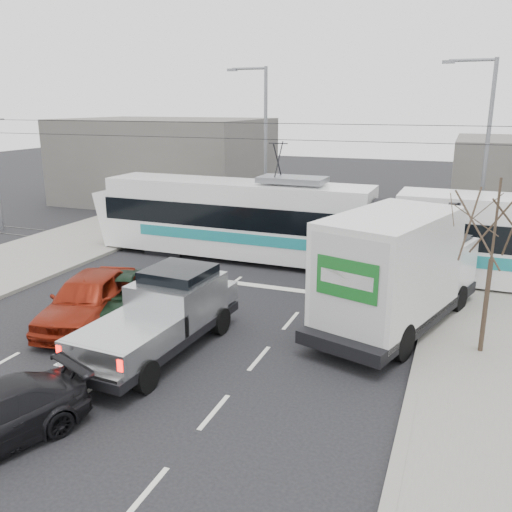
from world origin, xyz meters
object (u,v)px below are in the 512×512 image
(red_car, at_px, (89,299))
(bare_tree, at_px, (495,228))
(box_truck, at_px, (398,271))
(navy_pickup, at_px, (400,282))
(street_lamp_far, at_px, (262,139))
(green_car, at_px, (114,297))
(traffic_signal, at_px, (452,231))
(street_lamp_near, at_px, (483,147))
(silver_pickup, at_px, (165,312))
(tram, at_px, (383,230))

(red_car, bearing_deg, bare_tree, -2.94)
(box_truck, distance_m, navy_pickup, 1.94)
(street_lamp_far, xyz_separation_m, green_car, (0.16, -14.79, -4.41))
(street_lamp_far, bearing_deg, traffic_signal, -41.72)
(street_lamp_near, height_order, street_lamp_far, same)
(green_car, bearing_deg, street_lamp_far, 70.56)
(box_truck, relative_size, green_car, 1.62)
(street_lamp_far, height_order, box_truck, street_lamp_far)
(silver_pickup, relative_size, navy_pickup, 1.29)
(street_lamp_far, bearing_deg, box_truck, -53.27)
(navy_pickup, bearing_deg, street_lamp_far, 130.35)
(silver_pickup, height_order, red_car, silver_pickup)
(traffic_signal, height_order, tram, tram)
(street_lamp_far, height_order, silver_pickup, street_lamp_far)
(tram, bearing_deg, bare_tree, -59.64)
(box_truck, bearing_deg, green_car, -147.20)
(street_lamp_near, bearing_deg, tram, -128.36)
(box_truck, bearing_deg, navy_pickup, 109.72)
(navy_pickup, bearing_deg, bare_tree, -47.95)
(traffic_signal, relative_size, tram, 0.14)
(traffic_signal, relative_size, box_truck, 0.44)
(tram, bearing_deg, red_car, -131.16)
(tram, height_order, box_truck, tram)
(tram, bearing_deg, green_car, -132.25)
(street_lamp_near, xyz_separation_m, silver_pickup, (-8.46, -14.31, -3.99))
(street_lamp_far, bearing_deg, green_car, -89.39)
(box_truck, distance_m, red_car, 10.05)
(bare_tree, height_order, box_truck, bare_tree)
(street_lamp_far, bearing_deg, bare_tree, -48.88)
(silver_pickup, distance_m, navy_pickup, 8.35)
(street_lamp_far, distance_m, box_truck, 15.69)
(tram, bearing_deg, street_lamp_far, 141.19)
(street_lamp_far, height_order, tram, street_lamp_far)
(box_truck, bearing_deg, traffic_signal, 79.79)
(street_lamp_near, relative_size, silver_pickup, 1.41)
(traffic_signal, bearing_deg, street_lamp_near, 83.59)
(navy_pickup, relative_size, green_car, 0.98)
(silver_pickup, height_order, box_truck, box_truck)
(traffic_signal, height_order, navy_pickup, traffic_signal)
(street_lamp_far, relative_size, navy_pickup, 1.82)
(traffic_signal, bearing_deg, tram, 133.39)
(red_car, bearing_deg, traffic_signal, 16.36)
(traffic_signal, xyz_separation_m, silver_pickup, (-7.61, -6.81, -1.61))
(silver_pickup, relative_size, red_car, 1.26)
(navy_pickup, bearing_deg, red_car, -152.38)
(street_lamp_far, xyz_separation_m, navy_pickup, (9.12, -10.58, -4.09))
(red_car, bearing_deg, box_truck, 6.36)
(street_lamp_far, distance_m, silver_pickup, 17.07)
(green_car, bearing_deg, street_lamp_near, 28.37)
(traffic_signal, distance_m, box_truck, 3.28)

